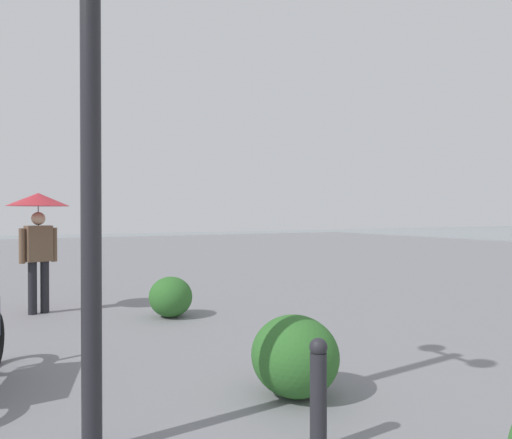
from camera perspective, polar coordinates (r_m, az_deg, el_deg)
lamppost at (r=3.71m, az=-19.05°, el=18.79°), size 0.98×0.28×4.30m
pedestrian at (r=8.86m, az=-24.41°, el=0.11°), size 1.00×1.00×2.03m
bollard_mid at (r=3.62m, az=7.41°, el=-19.68°), size 0.13×0.13×0.81m
shrub_low at (r=4.61m, az=4.63°, el=-15.80°), size 0.87×0.79×0.74m
shrub_tall at (r=8.04m, az=-10.10°, el=-9.01°), size 0.77×0.69×0.65m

